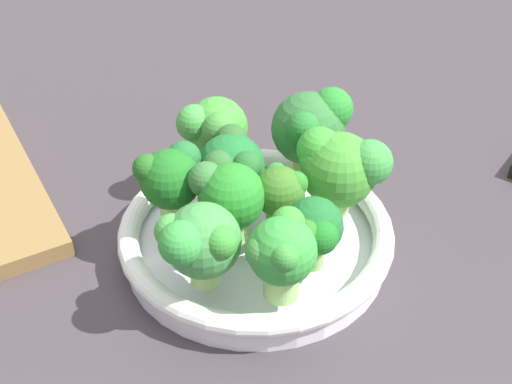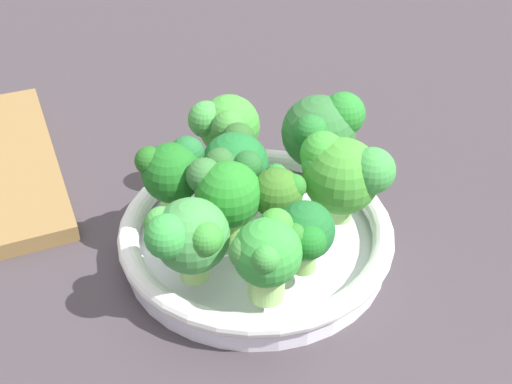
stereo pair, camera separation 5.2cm
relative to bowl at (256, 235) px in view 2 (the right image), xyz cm
name	(u,v)px [view 2 (the right image)]	position (x,y,z in cm)	size (l,w,h in cm)	color
ground_plane	(290,247)	(1.82, -2.97, -2.91)	(130.00, 130.00, 2.50)	#3A3338
bowl	(256,235)	(0.00, 0.00, 0.00)	(23.13, 23.13, 3.26)	white
broccoli_floret_0	(279,195)	(-1.28, -1.85, 5.36)	(4.45, 4.54, 6.04)	#87C050
broccoli_floret_1	(187,236)	(-6.98, 4.57, 5.73)	(5.95, 6.20, 6.80)	#9FD573
broccoli_floret_2	(173,172)	(0.56, 6.75, 5.97)	(5.20, 5.40, 6.85)	#98C969
broccoli_floret_3	(225,126)	(8.44, 3.24, 5.61)	(6.53, 6.45, 6.65)	#8ECA69
broccoli_floret_4	(322,130)	(7.04, -5.43, 6.28)	(7.10, 7.25, 7.99)	#87B74E
broccoli_floret_5	(266,254)	(-8.42, -1.09, 5.65)	(5.43, 5.10, 6.64)	#9AD072
broccoli_floret_6	(341,172)	(0.93, -6.79, 6.13)	(6.25, 7.51, 7.50)	#93CA6C
broccoli_floret_7	(226,194)	(-1.87, 2.20, 5.74)	(5.27, 5.96, 6.85)	#87C856
broccoli_floret_8	(304,234)	(-5.72, -3.77, 5.26)	(5.24, 4.47, 5.96)	#93C769
broccoli_floret_9	(235,165)	(2.61, 1.87, 5.40)	(6.46, 5.74, 6.51)	#89C168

